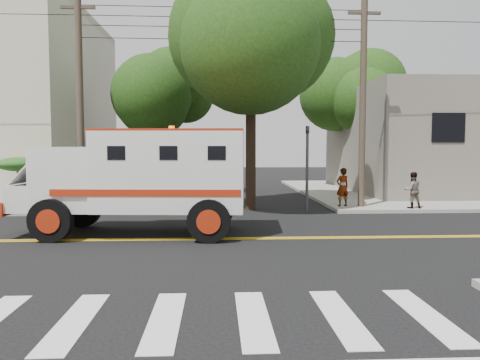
{
  "coord_description": "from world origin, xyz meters",
  "views": [
    {
      "loc": [
        0.02,
        -13.74,
        2.72
      ],
      "look_at": [
        0.82,
        2.18,
        1.6
      ],
      "focal_mm": 35.0,
      "sensor_mm": 36.0,
      "label": 1
    }
  ],
  "objects": [
    {
      "name": "tree_main",
      "position": [
        1.94,
        6.21,
        7.2
      ],
      "size": [
        6.08,
        5.7,
        9.85
      ],
      "color": "black",
      "rests_on": "ground"
    },
    {
      "name": "utility_pole_left",
      "position": [
        -5.6,
        6.0,
        4.5
      ],
      "size": [
        0.28,
        0.28,
        9.0
      ],
      "primitive_type": "cylinder",
      "color": "#382D23",
      "rests_on": "ground"
    },
    {
      "name": "armored_truck",
      "position": [
        -2.29,
        0.89,
        1.85
      ],
      "size": [
        7.3,
        3.29,
        3.25
      ],
      "rotation": [
        0.0,
        0.0,
        -0.07
      ],
      "color": "silver",
      "rests_on": "ground"
    },
    {
      "name": "tree_left",
      "position": [
        -2.68,
        11.79,
        5.73
      ],
      "size": [
        4.48,
        4.2,
        7.7
      ],
      "color": "black",
      "rests_on": "ground"
    },
    {
      "name": "palm_planter",
      "position": [
        -7.44,
        6.62,
        1.65
      ],
      "size": [
        3.52,
        2.63,
        2.36
      ],
      "color": "#1E3314",
      "rests_on": "sidewalk_nw"
    },
    {
      "name": "tree_right",
      "position": [
        8.84,
        15.77,
        6.09
      ],
      "size": [
        4.8,
        4.5,
        8.2
      ],
      "color": "black",
      "rests_on": "ground"
    },
    {
      "name": "utility_pole_right",
      "position": [
        6.3,
        6.2,
        4.5
      ],
      "size": [
        0.28,
        0.28,
        9.0
      ],
      "primitive_type": "cylinder",
      "color": "#382D23",
      "rests_on": "ground"
    },
    {
      "name": "building_right",
      "position": [
        15.0,
        14.0,
        3.15
      ],
      "size": [
        14.0,
        12.0,
        6.0
      ],
      "primitive_type": "cube",
      "color": "#6A665B",
      "rests_on": "sidewalk_ne"
    },
    {
      "name": "pedestrian_b",
      "position": [
        8.27,
        5.5,
        0.91
      ],
      "size": [
        0.75,
        0.59,
        1.52
      ],
      "primitive_type": "imported",
      "rotation": [
        0.0,
        0.0,
        3.16
      ],
      "color": "gray",
      "rests_on": "sidewalk_ne"
    },
    {
      "name": "accessibility_sign",
      "position": [
        -6.2,
        6.17,
        1.37
      ],
      "size": [
        0.45,
        0.1,
        2.02
      ],
      "color": "#3F3F42",
      "rests_on": "ground"
    },
    {
      "name": "pedestrian_a",
      "position": [
        5.5,
        6.3,
        0.99
      ],
      "size": [
        0.7,
        0.57,
        1.67
      ],
      "primitive_type": "imported",
      "rotation": [
        0.0,
        0.0,
        3.45
      ],
      "color": "gray",
      "rests_on": "sidewalk_ne"
    },
    {
      "name": "sidewalk_ne",
      "position": [
        13.5,
        13.5,
        0.07
      ],
      "size": [
        17.0,
        17.0,
        0.15
      ],
      "primitive_type": "cube",
      "color": "gray",
      "rests_on": "ground"
    },
    {
      "name": "traffic_signal",
      "position": [
        3.8,
        5.6,
        2.23
      ],
      "size": [
        0.15,
        0.18,
        3.6
      ],
      "color": "#3F3F42",
      "rests_on": "ground"
    },
    {
      "name": "ground",
      "position": [
        0.0,
        0.0,
        0.0
      ],
      "size": [
        100.0,
        100.0,
        0.0
      ],
      "primitive_type": "plane",
      "color": "black",
      "rests_on": "ground"
    }
  ]
}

